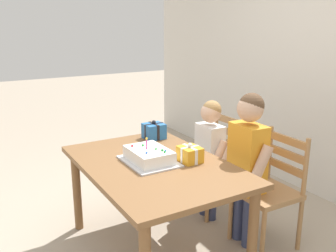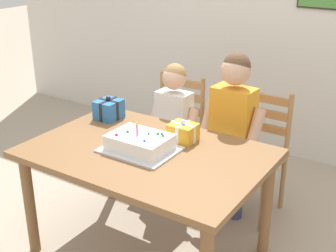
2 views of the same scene
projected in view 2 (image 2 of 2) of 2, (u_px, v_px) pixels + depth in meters
name	position (u px, v px, depth m)	size (l,w,h in m)	color
ground_plane	(149.00, 250.00, 3.06)	(20.00, 20.00, 0.00)	tan
back_wall	(273.00, 14.00, 4.08)	(6.40, 0.11, 2.60)	silver
dining_table	(147.00, 164.00, 2.81)	(1.44, 0.97, 0.74)	brown
birthday_cake	(140.00, 143.00, 2.75)	(0.44, 0.34, 0.19)	silver
gift_box_red_large	(183.00, 132.00, 2.88)	(0.17, 0.15, 0.15)	gold
gift_box_beside_cake	(109.00, 109.00, 3.24)	(0.16, 0.18, 0.17)	#286BB7
chair_left	(172.00, 133.00, 3.71)	(0.43, 0.43, 0.92)	#A87A4C
chair_right	(254.00, 153.00, 3.36)	(0.43, 0.43, 0.92)	#A87A4C
child_older	(233.00, 121.00, 3.17)	(0.46, 0.26, 1.24)	#38426B
child_younger	(174.00, 119.00, 3.45)	(0.40, 0.23, 1.10)	#38426B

